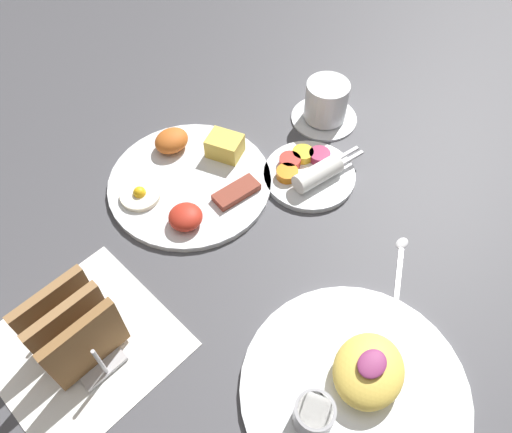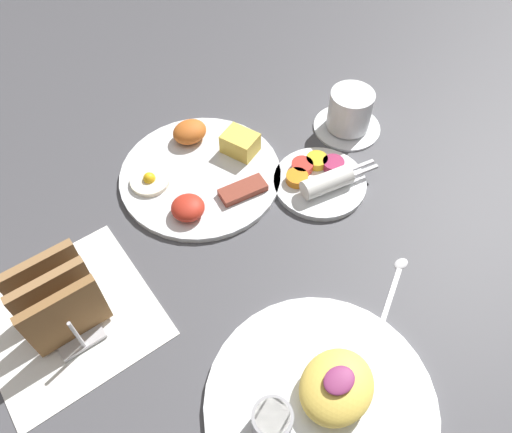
{
  "view_description": "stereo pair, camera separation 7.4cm",
  "coord_description": "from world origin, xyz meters",
  "px_view_note": "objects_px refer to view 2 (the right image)",
  "views": [
    {
      "loc": [
        -0.25,
        -0.26,
        0.63
      ],
      "look_at": [
        0.07,
        0.05,
        0.03
      ],
      "focal_mm": 35.0,
      "sensor_mm": 36.0,
      "label": 1
    },
    {
      "loc": [
        -0.19,
        -0.31,
        0.63
      ],
      "look_at": [
        0.07,
        0.05,
        0.03
      ],
      "focal_mm": 35.0,
      "sensor_mm": 36.0,
      "label": 2
    }
  ],
  "objects_px": {
    "toast_rack": "(57,300)",
    "coffee_cup": "(349,113)",
    "plate_breakfast": "(201,171)",
    "plate_condiments": "(320,180)",
    "plate_foreground": "(322,400)"
  },
  "relations": [
    {
      "from": "plate_condiments",
      "to": "plate_foreground",
      "type": "bearing_deg",
      "value": -130.27
    },
    {
      "from": "plate_condiments",
      "to": "plate_foreground",
      "type": "height_order",
      "value": "plate_foreground"
    },
    {
      "from": "toast_rack",
      "to": "coffee_cup",
      "type": "height_order",
      "value": "toast_rack"
    },
    {
      "from": "plate_condiments",
      "to": "toast_rack",
      "type": "relative_size",
      "value": 1.42
    },
    {
      "from": "plate_condiments",
      "to": "coffee_cup",
      "type": "bearing_deg",
      "value": 29.95
    },
    {
      "from": "plate_condiments",
      "to": "coffee_cup",
      "type": "distance_m",
      "value": 0.15
    },
    {
      "from": "plate_foreground",
      "to": "coffee_cup",
      "type": "relative_size",
      "value": 2.37
    },
    {
      "from": "plate_breakfast",
      "to": "coffee_cup",
      "type": "bearing_deg",
      "value": -12.17
    },
    {
      "from": "plate_foreground",
      "to": "plate_breakfast",
      "type": "bearing_deg",
      "value": 78.33
    },
    {
      "from": "plate_foreground",
      "to": "toast_rack",
      "type": "height_order",
      "value": "toast_rack"
    },
    {
      "from": "plate_breakfast",
      "to": "toast_rack",
      "type": "relative_size",
      "value": 2.3
    },
    {
      "from": "toast_rack",
      "to": "plate_foreground",
      "type": "bearing_deg",
      "value": -55.05
    },
    {
      "from": "plate_breakfast",
      "to": "plate_condiments",
      "type": "xyz_separation_m",
      "value": [
        0.15,
        -0.13,
        0.0
      ]
    },
    {
      "from": "plate_breakfast",
      "to": "coffee_cup",
      "type": "relative_size",
      "value": 2.23
    },
    {
      "from": "toast_rack",
      "to": "coffee_cup",
      "type": "xyz_separation_m",
      "value": [
        0.56,
        0.05,
        -0.02
      ]
    }
  ]
}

